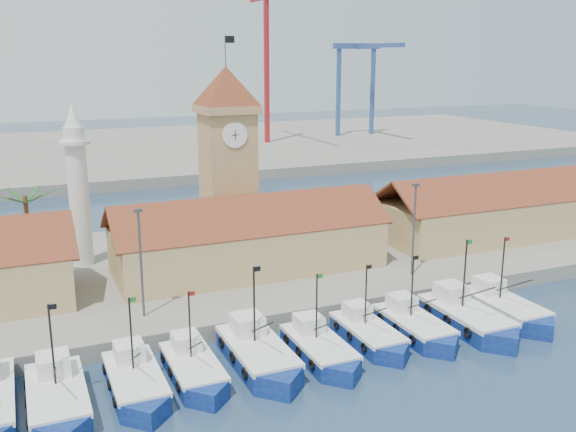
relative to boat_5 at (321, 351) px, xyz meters
name	(u,v)px	position (x,y,z in m)	size (l,w,h in m)	color
ground	(342,369)	(0.77, -1.92, -0.71)	(400.00, 400.00, 0.00)	#1B2E4A
quay	(236,264)	(0.77, 22.08, 0.04)	(140.00, 32.00, 1.50)	gray
terminal	(113,152)	(0.77, 108.08, 0.29)	(240.00, 80.00, 2.00)	gray
boat_1	(58,402)	(-18.71, 0.04, 0.06)	(3.61, 9.89, 7.48)	#0B1758
boat_2	(136,384)	(-13.67, 0.39, 0.01)	(3.39, 9.29, 7.03)	#0B1758
boat_3	(194,371)	(-9.57, 0.69, -0.02)	(3.24, 8.89, 6.72)	#0B1758
boat_4	(259,357)	(-4.67, 0.74, 0.10)	(3.81, 10.44, 7.90)	#0B1758
boat_5	(321,351)	(0.00, 0.00, 0.00)	(3.33, 9.13, 6.91)	#0B1758
boat_6	(370,336)	(4.77, 0.94, -0.02)	(3.23, 8.84, 6.69)	#0B1758
boat_7	(416,328)	(8.97, 0.71, 0.01)	(3.37, 9.24, 6.99)	#0B1758
boat_8	(469,320)	(13.80, 0.11, 0.11)	(3.84, 10.52, 7.96)	#0B1758
boat_9	(506,310)	(18.25, 0.66, 0.06)	(3.63, 9.93, 7.52)	#0B1758
hall_center	(248,245)	(0.77, 18.08, 3.27)	(27.04, 10.13, 7.61)	tan
hall_right	(502,214)	(32.77, 18.08, 3.27)	(31.20, 10.13, 7.61)	tan
clock_tower	(228,156)	(0.77, 24.07, 11.25)	(5.80, 5.80, 22.70)	tan
minaret	(78,185)	(-14.23, 26.08, 9.01)	(3.00, 3.00, 16.30)	silver
palm_tree	(28,229)	(-19.23, 24.08, 5.53)	(5.60, 5.03, 8.39)	brown
lamp_posts	(284,241)	(1.27, 10.08, 5.76)	(80.70, 0.25, 9.03)	#3F3F44
crane_red_right	(269,44)	(36.17, 101.54, 24.03)	(1.00, 33.36, 40.88)	#A3191F
gantry	(363,64)	(62.77, 104.73, 19.33)	(13.00, 22.00, 23.20)	#2F4E90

